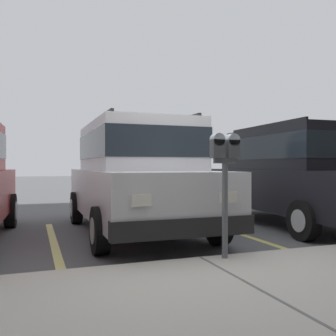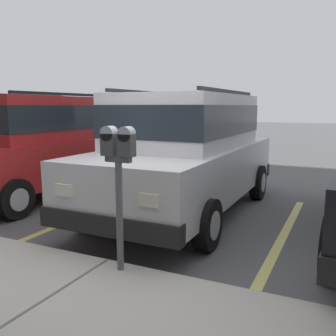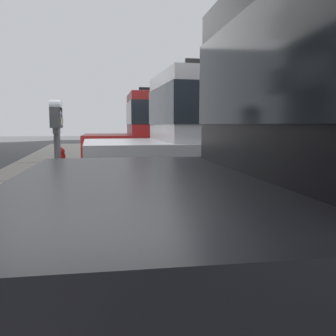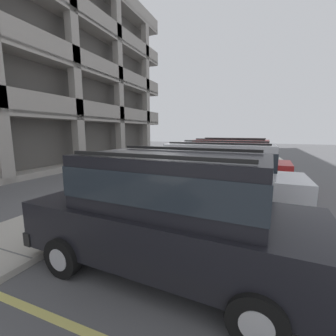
{
  "view_description": "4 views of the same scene",
  "coord_description": "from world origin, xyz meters",
  "px_view_note": "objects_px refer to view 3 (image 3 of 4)",
  "views": [
    {
      "loc": [
        1.88,
        4.27,
        1.21
      ],
      "look_at": [
        0.04,
        -0.81,
        1.18
      ],
      "focal_mm": 40.0,
      "sensor_mm": 36.0,
      "label": 1
    },
    {
      "loc": [
        -2.28,
        3.43,
        1.78
      ],
      "look_at": [
        -0.22,
        -0.86,
        1.0
      ],
      "focal_mm": 40.0,
      "sensor_mm": 36.0,
      "label": 2
    },
    {
      "loc": [
        -4.53,
        -0.0,
        1.34
      ],
      "look_at": [
        -0.33,
        -0.88,
        0.84
      ],
      "focal_mm": 40.0,
      "sensor_mm": 36.0,
      "label": 3
    },
    {
      "loc": [
        -6.47,
        -3.36,
        2.33
      ],
      "look_at": [
        0.06,
        -0.72,
        1.17
      ],
      "focal_mm": 24.0,
      "sensor_mm": 36.0,
      "label": 4
    }
  ],
  "objects_px": {
    "blue_coupe": "(173,142)",
    "fire_hydrant": "(61,163)",
    "dark_hatchback": "(196,136)",
    "parking_meter_near": "(57,135)",
    "silver_suv": "(265,143)"
  },
  "relations": [
    {
      "from": "parking_meter_near",
      "to": "blue_coupe",
      "type": "bearing_deg",
      "value": -22.92
    },
    {
      "from": "dark_hatchback",
      "to": "blue_coupe",
      "type": "relative_size",
      "value": 1.06
    },
    {
      "from": "silver_suv",
      "to": "dark_hatchback",
      "type": "height_order",
      "value": "same"
    },
    {
      "from": "silver_suv",
      "to": "parking_meter_near",
      "type": "relative_size",
      "value": 3.24
    },
    {
      "from": "silver_suv",
      "to": "dark_hatchback",
      "type": "relative_size",
      "value": 0.99
    },
    {
      "from": "silver_suv",
      "to": "blue_coupe",
      "type": "distance_m",
      "value": 6.24
    },
    {
      "from": "dark_hatchback",
      "to": "parking_meter_near",
      "type": "xyz_separation_m",
      "value": [
        -3.51,
        2.59,
        0.13
      ]
    },
    {
      "from": "dark_hatchback",
      "to": "fire_hydrant",
      "type": "distance_m",
      "value": 3.13
    },
    {
      "from": "dark_hatchback",
      "to": "blue_coupe",
      "type": "height_order",
      "value": "dark_hatchback"
    },
    {
      "from": "fire_hydrant",
      "to": "parking_meter_near",
      "type": "bearing_deg",
      "value": -176.26
    },
    {
      "from": "blue_coupe",
      "to": "fire_hydrant",
      "type": "distance_m",
      "value": 3.73
    },
    {
      "from": "silver_suv",
      "to": "parking_meter_near",
      "type": "xyz_separation_m",
      "value": [
        -0.38,
        2.65,
        0.13
      ]
    },
    {
      "from": "dark_hatchback",
      "to": "parking_meter_near",
      "type": "distance_m",
      "value": 4.37
    },
    {
      "from": "dark_hatchback",
      "to": "parking_meter_near",
      "type": "relative_size",
      "value": 3.29
    },
    {
      "from": "blue_coupe",
      "to": "parking_meter_near",
      "type": "relative_size",
      "value": 3.11
    }
  ]
}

